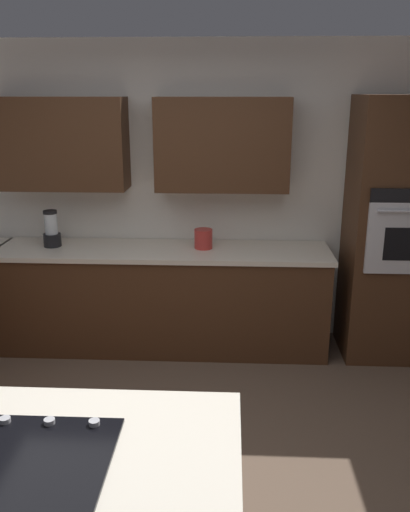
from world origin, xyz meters
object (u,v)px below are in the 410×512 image
Objects in this scene: wall_oven at (398,231)px; blender at (52,231)px; cooktop at (5,461)px; kettle at (203,239)px.

wall_oven is 6.89× the size of blender.
cooktop is 4.61× the size of kettle.
kettle is at bearing -101.55° from cooktop.
blender is (0.73, -2.79, 0.13)m from cooktop.
kettle is at bearing 180.00° from blender.
blender is at bearing -0.85° from wall_oven.
wall_oven is 2.83× the size of cooktop.
kettle is (-0.57, -2.79, 0.07)m from cooktop.
blender is (2.90, -0.04, -0.04)m from wall_oven.
wall_oven is 2.90m from blender.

